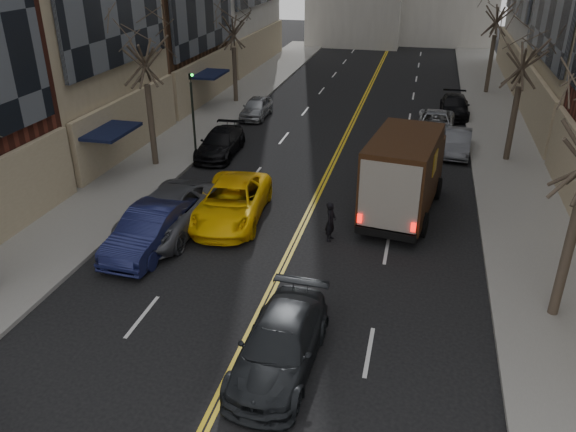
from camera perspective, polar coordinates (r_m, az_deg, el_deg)
name	(u,v)px	position (r m, az deg, el deg)	size (l,w,h in m)	color
sidewalk_left	(203,125)	(35.90, -8.68, 9.08)	(4.00, 66.00, 0.15)	slate
sidewalk_right	(506,148)	(33.70, 21.25, 6.45)	(4.00, 66.00, 0.15)	slate
tree_lf_mid	(141,33)	(28.21, -14.67, 17.54)	(3.20, 3.20, 8.91)	#382D23
tree_lf_far	(232,14)	(40.15, -5.67, 19.72)	(3.20, 3.20, 8.12)	#382D23
tree_rt_mid	(527,40)	(30.36, 23.15, 16.09)	(3.20, 3.20, 8.32)	#382D23
traffic_signal	(192,104)	(30.12, -9.69, 11.14)	(0.29, 0.26, 4.70)	black
ups_truck	(404,174)	(23.69, 11.71, 4.18)	(3.30, 6.74, 3.55)	black
observer_sedan	(280,345)	(15.41, -0.83, -12.97)	(2.15, 4.95, 1.42)	black
taxi	(231,202)	(23.21, -5.79, 1.44)	(2.60, 5.63, 1.56)	yellow
pedestrian	(331,221)	(21.51, 4.36, -0.55)	(0.58, 0.38, 1.59)	black
parked_lf_b	(150,230)	(21.44, -13.81, -1.36)	(1.70, 4.87, 1.60)	#13183E
parked_lf_c	(168,213)	(22.65, -12.12, 0.33)	(2.62, 5.69, 1.58)	#4B4C52
parked_lf_d	(220,143)	(30.64, -6.88, 7.38)	(1.88, 4.63, 1.35)	black
parked_lf_e	(256,108)	(37.39, -3.22, 10.95)	(1.55, 3.86, 1.31)	#A8ACB0
parked_rt_a	(458,142)	(31.95, 16.85, 7.17)	(1.36, 3.91, 1.29)	#505258
parked_rt_b	(435,123)	(35.01, 14.74, 9.08)	(2.19, 4.74, 1.32)	#B9BBC1
parked_rt_c	(455,106)	(39.27, 16.56, 10.66)	(1.82, 4.48, 1.30)	black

